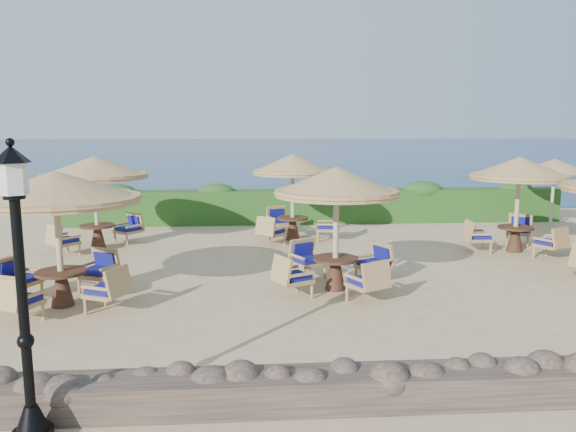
# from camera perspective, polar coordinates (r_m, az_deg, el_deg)

# --- Properties ---
(ground) EXTENTS (120.00, 120.00, 0.00)m
(ground) POSITION_cam_1_polar(r_m,az_deg,el_deg) (13.45, 6.26, -5.95)
(ground) COLOR tan
(ground) RESTS_ON ground
(sea) EXTENTS (160.00, 160.00, 0.00)m
(sea) POSITION_cam_1_polar(r_m,az_deg,el_deg) (82.88, -2.44, 6.81)
(sea) COLOR #0B214B
(sea) RESTS_ON ground
(hedge) EXTENTS (18.00, 0.90, 1.20)m
(hedge) POSITION_cam_1_polar(r_m,az_deg,el_deg) (20.32, 2.68, 0.99)
(hedge) COLOR #1D4415
(hedge) RESTS_ON ground
(stone_wall) EXTENTS (15.00, 0.65, 0.44)m
(stone_wall) POSITION_cam_1_polar(r_m,az_deg,el_deg) (7.72, 14.84, -16.34)
(stone_wall) COLOR brown
(stone_wall) RESTS_ON ground
(lamp_post) EXTENTS (0.44, 0.44, 3.31)m
(lamp_post) POSITION_cam_1_polar(r_m,az_deg,el_deg) (6.74, -25.30, -8.62)
(lamp_post) COLOR black
(lamp_post) RESTS_ON ground
(extra_parasol) EXTENTS (2.30, 2.30, 2.41)m
(extra_parasol) POSITION_cam_1_polar(r_m,az_deg,el_deg) (20.69, 25.48, 4.63)
(extra_parasol) COLOR #C6B38C
(extra_parasol) RESTS_ON ground
(cafe_set_0) EXTENTS (3.22, 3.22, 2.65)m
(cafe_set_0) POSITION_cam_1_polar(r_m,az_deg,el_deg) (11.60, -22.44, 0.63)
(cafe_set_0) COLOR #C6B38C
(cafe_set_0) RESTS_ON ground
(cafe_set_1) EXTENTS (2.81, 2.81, 2.65)m
(cafe_set_1) POSITION_cam_1_polar(r_m,az_deg,el_deg) (11.88, 4.92, 0.82)
(cafe_set_1) COLOR #C6B38C
(cafe_set_1) RESTS_ON ground
(cafe_set_3) EXTENTS (2.97, 2.97, 2.65)m
(cafe_set_3) POSITION_cam_1_polar(r_m,az_deg,el_deg) (16.66, -19.05, 3.66)
(cafe_set_3) COLOR #C6B38C
(cafe_set_3) RESTS_ON ground
(cafe_set_4) EXTENTS (2.66, 2.73, 2.65)m
(cafe_set_4) POSITION_cam_1_polar(r_m,az_deg,el_deg) (17.09, 0.48, 3.55)
(cafe_set_4) COLOR #C6B38C
(cafe_set_4) RESTS_ON ground
(cafe_set_5) EXTENTS (2.75, 2.77, 2.65)m
(cafe_set_5) POSITION_cam_1_polar(r_m,az_deg,el_deg) (16.74, 22.37, 2.95)
(cafe_set_5) COLOR #C6B38C
(cafe_set_5) RESTS_ON ground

